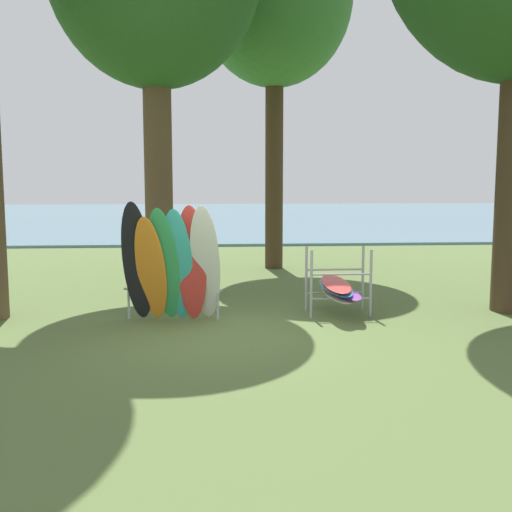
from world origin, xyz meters
TOP-DOWN VIEW (x-y plane):
  - ground_plane at (0.00, 0.00)m, footprint 80.00×80.00m
  - lake_water at (0.00, 31.13)m, footprint 80.00×36.00m
  - leaning_board_pile at (-0.95, 0.87)m, footprint 1.80×1.07m
  - board_storage_rack at (2.10, 1.41)m, footprint 1.15×2.13m

SIDE VIEW (x-z plane):
  - ground_plane at x=0.00m, z-range 0.00..0.00m
  - lake_water at x=0.00m, z-range 0.00..0.10m
  - board_storage_rack at x=2.10m, z-range -0.13..1.12m
  - leaning_board_pile at x=-0.95m, z-range -0.06..2.11m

